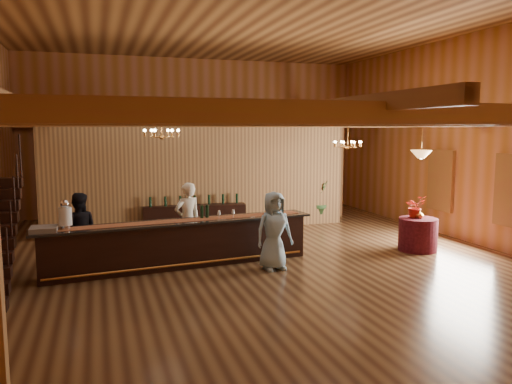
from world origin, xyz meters
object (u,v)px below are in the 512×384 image
object	(u,v)px
floor_plant	(320,201)
backbar_shelf	(195,219)
raffle_drum	(273,207)
bartender	(188,220)
chandelier_right	(348,144)
staff_second	(79,230)
tasting_bar	(180,243)
pendant_lamp	(421,154)
beverage_dispenser	(65,215)
guest	(274,231)
round_table	(418,234)
chandelier_left	(162,133)

from	to	relation	value
floor_plant	backbar_shelf	bearing A→B (deg)	-174.45
raffle_drum	bartender	size ratio (longest dim) A/B	0.19
chandelier_right	staff_second	world-z (taller)	chandelier_right
tasting_bar	pendant_lamp	bearing A→B (deg)	-9.42
pendant_lamp	floor_plant	distance (m)	4.61
tasting_bar	backbar_shelf	distance (m)	3.61
tasting_bar	raffle_drum	size ratio (longest dim) A/B	18.08
beverage_dispenser	staff_second	world-z (taller)	staff_second
backbar_shelf	pendant_lamp	size ratio (longest dim) A/B	3.26
floor_plant	guest	bearing A→B (deg)	-125.02
chandelier_right	guest	world-z (taller)	chandelier_right
backbar_shelf	chandelier_right	world-z (taller)	chandelier_right
pendant_lamp	bartender	distance (m)	5.87
round_table	chandelier_left	distance (m)	6.72
tasting_bar	guest	distance (m)	2.08
round_table	pendant_lamp	distance (m)	1.99
chandelier_right	floor_plant	world-z (taller)	chandelier_right
pendant_lamp	backbar_shelf	bearing A→B (deg)	142.00
bartender	floor_plant	world-z (taller)	bartender
chandelier_right	floor_plant	xyz separation A→B (m)	(0.02, 1.78, -1.90)
backbar_shelf	tasting_bar	bearing A→B (deg)	-99.01
pendant_lamp	guest	distance (m)	4.30
tasting_bar	floor_plant	size ratio (longest dim) A/B	4.44
tasting_bar	chandelier_left	distance (m)	2.58
chandelier_left	pendant_lamp	size ratio (longest dim) A/B	0.89
beverage_dispenser	guest	bearing A→B (deg)	-8.59
tasting_bar	chandelier_right	world-z (taller)	chandelier_right
pendant_lamp	round_table	bearing A→B (deg)	0.00
tasting_bar	raffle_drum	distance (m)	2.34
beverage_dispenser	round_table	distance (m)	8.24
staff_second	guest	xyz separation A→B (m)	(3.99, -1.49, 0.02)
chandelier_left	pendant_lamp	bearing A→B (deg)	-11.61
beverage_dispenser	guest	world-z (taller)	guest
chandelier_left	guest	xyz separation A→B (m)	(2.12, -1.74, -2.08)
staff_second	chandelier_left	bearing A→B (deg)	-167.41
chandelier_left	bartender	size ratio (longest dim) A/B	0.45
backbar_shelf	chandelier_left	size ratio (longest dim) A/B	3.67
bartender	chandelier_left	bearing A→B (deg)	-39.64
beverage_dispenser	backbar_shelf	xyz separation A→B (m)	(3.31, 3.66, -0.89)
tasting_bar	backbar_shelf	world-z (taller)	tasting_bar
beverage_dispenser	round_table	world-z (taller)	beverage_dispenser
round_table	staff_second	bearing A→B (deg)	172.82
chandelier_left	chandelier_right	distance (m)	5.54
chandelier_right	pendant_lamp	size ratio (longest dim) A/B	0.89
round_table	floor_plant	size ratio (longest dim) A/B	0.68
staff_second	floor_plant	distance (m)	7.97
chandelier_left	staff_second	world-z (taller)	chandelier_left
chandelier_right	pendant_lamp	world-z (taller)	same
backbar_shelf	chandelier_left	world-z (taller)	chandelier_left
raffle_drum	tasting_bar	bearing A→B (deg)	-175.17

